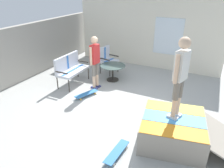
# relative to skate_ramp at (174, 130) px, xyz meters

# --- Properties ---
(ground_plane) EXTENTS (12.00, 12.00, 0.10)m
(ground_plane) POSITION_rel_skate_ramp_xyz_m (0.67, 1.68, -0.35)
(ground_plane) COLOR #A8A8A3
(back_wall_cinderblock) EXTENTS (9.00, 0.20, 1.93)m
(back_wall_cinderblock) POSITION_rel_skate_ramp_xyz_m (0.67, 5.68, 0.67)
(back_wall_cinderblock) COLOR #9E998E
(back_wall_cinderblock) RESTS_ON ground_plane
(house_facade) EXTENTS (0.23, 6.00, 2.73)m
(house_facade) POSITION_rel_skate_ramp_xyz_m (4.47, 2.17, 1.07)
(house_facade) COLOR silver
(house_facade) RESTS_ON ground_plane
(skate_ramp) EXTENTS (1.74, 2.35, 0.60)m
(skate_ramp) POSITION_rel_skate_ramp_xyz_m (0.00, 0.00, 0.00)
(skate_ramp) COLOR gray
(skate_ramp) RESTS_ON ground_plane
(patio_bench) EXTENTS (1.25, 0.56, 1.02)m
(patio_bench) POSITION_rel_skate_ramp_xyz_m (1.52, 3.90, 0.32)
(patio_bench) COLOR #2D2823
(patio_bench) RESTS_ON ground_plane
(patio_chair_near_house) EXTENTS (0.70, 0.64, 1.02)m
(patio_chair_near_house) POSITION_rel_skate_ramp_xyz_m (3.00, 3.27, 0.31)
(patio_chair_near_house) COLOR #2D2823
(patio_chair_near_house) RESTS_ON ground_plane
(patio_table) EXTENTS (0.90, 0.90, 0.57)m
(patio_table) POSITION_rel_skate_ramp_xyz_m (2.41, 2.71, 0.11)
(patio_table) COLOR #2D2823
(patio_table) RESTS_ON ground_plane
(person_watching) EXTENTS (0.48, 0.27, 1.75)m
(person_watching) POSITION_rel_skate_ramp_xyz_m (1.59, 2.95, 0.73)
(person_watching) COLOR navy
(person_watching) RESTS_ON ground_plane
(person_skater) EXTENTS (0.46, 0.31, 1.75)m
(person_skater) POSITION_rel_skate_ramp_xyz_m (0.07, 0.04, 1.33)
(person_skater) COLOR silver
(person_skater) RESTS_ON skate_ramp
(skateboard_by_bench) EXTENTS (0.82, 0.47, 0.10)m
(skateboard_by_bench) POSITION_rel_skate_ramp_xyz_m (0.92, 2.89, -0.21)
(skateboard_by_bench) COLOR #3372B2
(skateboard_by_bench) RESTS_ON ground_plane
(skateboard_spare) EXTENTS (0.81, 0.24, 0.10)m
(skateboard_spare) POSITION_rel_skate_ramp_xyz_m (-0.98, 0.93, -0.21)
(skateboard_spare) COLOR #3372B2
(skateboard_spare) RESTS_ON ground_plane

